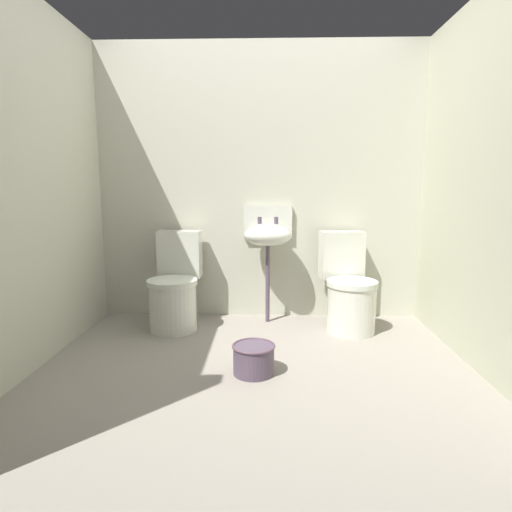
{
  "coord_description": "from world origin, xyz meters",
  "views": [
    {
      "loc": [
        0.08,
        -2.46,
        1.15
      ],
      "look_at": [
        0.0,
        0.32,
        0.7
      ],
      "focal_mm": 30.01,
      "sensor_mm": 36.0,
      "label": 1
    }
  ],
  "objects_px": {
    "sink": "(268,234)",
    "toilet_left": "(175,289)",
    "toilet_right": "(348,290)",
    "bucket": "(254,358)"
  },
  "relations": [
    {
      "from": "sink",
      "to": "bucket",
      "type": "relative_size",
      "value": 3.65
    },
    {
      "from": "sink",
      "to": "bucket",
      "type": "bearing_deg",
      "value": -94.46
    },
    {
      "from": "toilet_left",
      "to": "sink",
      "type": "distance_m",
      "value": 0.9
    },
    {
      "from": "toilet_left",
      "to": "sink",
      "type": "xyz_separation_m",
      "value": [
        0.76,
        0.19,
        0.43
      ]
    },
    {
      "from": "toilet_right",
      "to": "bucket",
      "type": "distance_m",
      "value": 1.18
    },
    {
      "from": "toilet_right",
      "to": "bucket",
      "type": "bearing_deg",
      "value": 42.67
    },
    {
      "from": "toilet_left",
      "to": "toilet_right",
      "type": "distance_m",
      "value": 1.42
    },
    {
      "from": "toilet_right",
      "to": "bucket",
      "type": "height_order",
      "value": "toilet_right"
    },
    {
      "from": "sink",
      "to": "toilet_left",
      "type": "bearing_deg",
      "value": -166.12
    },
    {
      "from": "toilet_right",
      "to": "bucket",
      "type": "relative_size",
      "value": 2.88
    }
  ]
}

